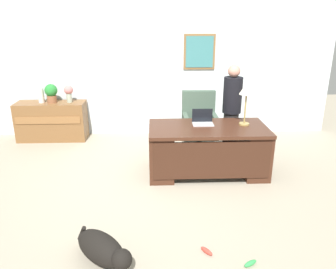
% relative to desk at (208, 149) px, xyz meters
% --- Properties ---
extents(ground_plane, '(12.00, 12.00, 0.00)m').
position_rel_desk_xyz_m(ground_plane, '(-0.72, -0.58, -0.41)').
color(ground_plane, '#9E937F').
extents(back_wall, '(7.00, 0.16, 2.70)m').
position_rel_desk_xyz_m(back_wall, '(-0.71, 2.01, 0.94)').
color(back_wall, silver).
rests_on(back_wall, ground_plane).
extents(desk, '(1.79, 0.92, 0.75)m').
position_rel_desk_xyz_m(desk, '(0.00, 0.00, 0.00)').
color(desk, '#422316').
rests_on(desk, ground_plane).
extents(credenza, '(1.33, 0.50, 0.75)m').
position_rel_desk_xyz_m(credenza, '(-2.85, 1.66, -0.03)').
color(credenza, brown).
rests_on(credenza, ground_plane).
extents(armchair, '(0.60, 0.59, 1.06)m').
position_rel_desk_xyz_m(armchair, '(-0.00, 1.02, 0.07)').
color(armchair, '#475B4C').
rests_on(armchair, ground_plane).
extents(person_standing, '(0.32, 0.32, 1.58)m').
position_rel_desk_xyz_m(person_standing, '(0.53, 0.81, 0.40)').
color(person_standing, '#262323').
rests_on(person_standing, ground_plane).
extents(dog_lying, '(0.67, 0.66, 0.30)m').
position_rel_desk_xyz_m(dog_lying, '(-1.34, -1.99, -0.25)').
color(dog_lying, black).
rests_on(dog_lying, ground_plane).
extents(laptop, '(0.32, 0.22, 0.22)m').
position_rel_desk_xyz_m(laptop, '(-0.07, 0.19, 0.40)').
color(laptop, '#B2B5BA').
rests_on(laptop, desk).
extents(desk_lamp, '(0.22, 0.22, 0.66)m').
position_rel_desk_xyz_m(desk_lamp, '(0.57, 0.12, 0.87)').
color(desk_lamp, '#9E8447').
rests_on(desk_lamp, desk).
extents(vase_with_flowers, '(0.17, 0.17, 0.33)m').
position_rel_desk_xyz_m(vase_with_flowers, '(-2.46, 1.67, 0.55)').
color(vase_with_flowers, '#A5B19B').
rests_on(vase_with_flowers, credenza).
extents(vase_empty, '(0.12, 0.12, 0.29)m').
position_rel_desk_xyz_m(vase_empty, '(-3.00, 1.67, 0.49)').
color(vase_empty, silver).
rests_on(vase_empty, credenza).
extents(potted_plant, '(0.24, 0.24, 0.36)m').
position_rel_desk_xyz_m(potted_plant, '(-2.80, 1.67, 0.54)').
color(potted_plant, brown).
rests_on(potted_plant, credenza).
extents(dog_toy_bone, '(0.16, 0.12, 0.05)m').
position_rel_desk_xyz_m(dog_toy_bone, '(0.12, -2.10, -0.38)').
color(dog_toy_bone, green).
rests_on(dog_toy_bone, ground_plane).
extents(dog_toy_plush, '(0.14, 0.16, 0.05)m').
position_rel_desk_xyz_m(dog_toy_plush, '(-0.28, -1.90, -0.38)').
color(dog_toy_plush, '#E53F33').
rests_on(dog_toy_plush, ground_plane).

